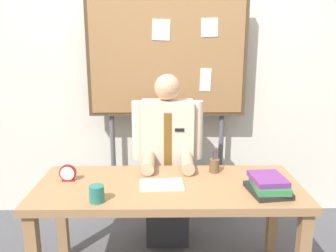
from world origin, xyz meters
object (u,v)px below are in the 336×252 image
book_stack (268,185)px  desk_clock (68,174)px  bulletin_board (167,61)px  person (167,167)px  open_notebook (162,185)px  coffee_mug (97,194)px  pen_holder (214,166)px  desk (168,197)px

book_stack → desk_clock: size_ratio=2.60×
bulletin_board → book_stack: size_ratio=6.87×
desk_clock → person: bearing=34.7°
open_notebook → coffee_mug: size_ratio=2.83×
open_notebook → bulletin_board: bearing=87.2°
pen_holder → coffee_mug: bearing=-148.4°
person → coffee_mug: bearing=-118.3°
book_stack → pen_holder: (-0.28, 0.35, -0.00)m
bulletin_board → pen_holder: bulletin_board is taller
desk → person: 0.53m
person → pen_holder: (0.33, -0.31, 0.13)m
bulletin_board → coffee_mug: size_ratio=20.44×
pen_holder → person: bearing=136.2°
bulletin_board → desk_clock: bulletin_board is taller
book_stack → coffee_mug: (-1.02, -0.11, -0.00)m
person → desk_clock: 0.82m
open_notebook → desk_clock: (-0.62, 0.09, 0.04)m
person → bulletin_board: bulletin_board is taller
book_stack → person: bearing=132.5°
person → bulletin_board: (0.00, 0.37, 0.82)m
book_stack → coffee_mug: 1.03m
person → coffee_mug: person is taller
desk → coffee_mug: (-0.42, -0.25, 0.14)m
book_stack → desk_clock: bearing=170.9°
desk → book_stack: bearing=-12.8°
open_notebook → pen_holder: pen_holder is taller
desk → bulletin_board: size_ratio=0.86×
bulletin_board → book_stack: (0.61, -1.03, -0.69)m
book_stack → open_notebook: book_stack is taller
desk_clock → bulletin_board: bearing=51.2°
book_stack → coffee_mug: book_stack is taller
person → bulletin_board: size_ratio=0.69×
coffee_mug → person: bearing=61.7°
open_notebook → desk: bearing=24.4°
person → desk_clock: person is taller
desk → coffee_mug: 0.50m
desk → pen_holder: pen_holder is taller
bulletin_board → desk_clock: (-0.67, -0.83, -0.69)m
desk → person: (0.00, 0.53, 0.01)m
book_stack → open_notebook: size_ratio=1.05×
bulletin_board → coffee_mug: (-0.42, -1.14, -0.69)m
desk → open_notebook: 0.11m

